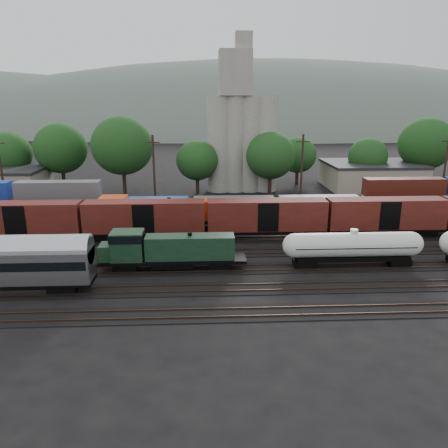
{
  "coord_description": "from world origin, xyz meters",
  "views": [
    {
      "loc": [
        -4.08,
        -48.22,
        17.51
      ],
      "look_at": [
        -1.68,
        2.0,
        3.0
      ],
      "focal_mm": 35.0,
      "sensor_mm": 36.0,
      "label": 1
    }
  ],
  "objects_px": {
    "green_locomotive": "(164,249)",
    "orange_locomotive": "(147,212)",
    "tank_car_a": "(353,246)",
    "grain_silo": "(241,132)"
  },
  "relations": [
    {
      "from": "green_locomotive",
      "to": "orange_locomotive",
      "type": "distance_m",
      "value": 15.42
    },
    {
      "from": "tank_car_a",
      "to": "orange_locomotive",
      "type": "xyz_separation_m",
      "value": [
        -23.56,
        15.0,
        0.16
      ]
    },
    {
      "from": "green_locomotive",
      "to": "orange_locomotive",
      "type": "bearing_deg",
      "value": 103.34
    },
    {
      "from": "tank_car_a",
      "to": "grain_silo",
      "type": "distance_m",
      "value": 42.79
    },
    {
      "from": "tank_car_a",
      "to": "orange_locomotive",
      "type": "height_order",
      "value": "orange_locomotive"
    },
    {
      "from": "tank_car_a",
      "to": "orange_locomotive",
      "type": "distance_m",
      "value": 27.93
    },
    {
      "from": "green_locomotive",
      "to": "grain_silo",
      "type": "relative_size",
      "value": 0.53
    },
    {
      "from": "green_locomotive",
      "to": "orange_locomotive",
      "type": "relative_size",
      "value": 0.86
    },
    {
      "from": "tank_car_a",
      "to": "grain_silo",
      "type": "bearing_deg",
      "value": 101.65
    },
    {
      "from": "tank_car_a",
      "to": "grain_silo",
      "type": "xyz_separation_m",
      "value": [
        -8.46,
        41.0,
        8.88
      ]
    }
  ]
}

